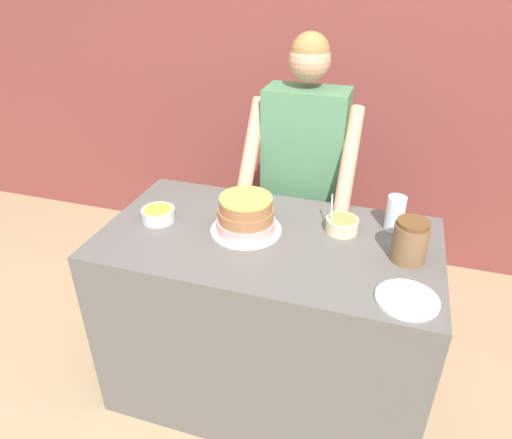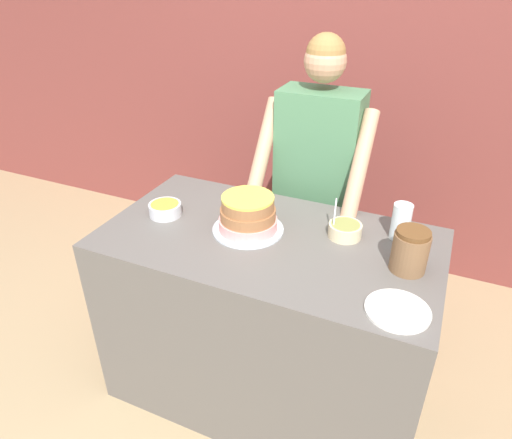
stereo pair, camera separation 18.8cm
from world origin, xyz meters
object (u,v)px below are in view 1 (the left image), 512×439
(cake, at_px, (246,216))
(ceramic_plate, at_px, (407,299))
(person_baker, at_px, (303,167))
(drinking_glass, at_px, (395,213))
(frosting_bowl_olive, at_px, (342,224))
(stoneware_jar, at_px, (410,241))
(frosting_bowl_orange, at_px, (158,214))

(cake, distance_m, ceramic_plate, 0.74)
(ceramic_plate, bearing_deg, person_baker, 122.89)
(ceramic_plate, bearing_deg, drinking_glass, 98.62)
(person_baker, height_order, ceramic_plate, person_baker)
(frosting_bowl_olive, xyz_separation_m, drinking_glass, (0.21, 0.08, 0.05))
(drinking_glass, relative_size, stoneware_jar, 0.92)
(ceramic_plate, bearing_deg, frosting_bowl_orange, 167.36)
(cake, xyz_separation_m, stoneware_jar, (0.68, -0.01, 0.01))
(frosting_bowl_olive, relative_size, stoneware_jar, 0.91)
(drinking_glass, relative_size, ceramic_plate, 0.72)
(frosting_bowl_olive, xyz_separation_m, stoneware_jar, (0.28, -0.13, 0.05))
(frosting_bowl_olive, bearing_deg, stoneware_jar, -25.82)
(frosting_bowl_olive, relative_size, drinking_glass, 0.99)
(ceramic_plate, height_order, stoneware_jar, stoneware_jar)
(drinking_glass, bearing_deg, cake, -161.29)
(frosting_bowl_olive, height_order, ceramic_plate, frosting_bowl_olive)
(cake, distance_m, drinking_glass, 0.65)
(cake, bearing_deg, ceramic_plate, -21.93)
(frosting_bowl_olive, height_order, drinking_glass, drinking_glass)
(person_baker, bearing_deg, frosting_bowl_olive, -59.62)
(stoneware_jar, bearing_deg, frosting_bowl_olive, 154.18)
(frosting_bowl_olive, bearing_deg, person_baker, 120.38)
(ceramic_plate, relative_size, stoneware_jar, 1.28)
(frosting_bowl_olive, bearing_deg, frosting_bowl_orange, -169.20)
(person_baker, bearing_deg, frosting_bowl_orange, -130.38)
(drinking_glass, bearing_deg, stoneware_jar, -73.30)
(person_baker, xyz_separation_m, frosting_bowl_olive, (0.28, -0.47, -0.04))
(person_baker, bearing_deg, drinking_glass, -38.31)
(person_baker, height_order, drinking_glass, person_baker)
(frosting_bowl_orange, distance_m, drinking_glass, 1.05)
(cake, xyz_separation_m, frosting_bowl_olive, (0.40, 0.12, -0.04))
(frosting_bowl_orange, distance_m, ceramic_plate, 1.12)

